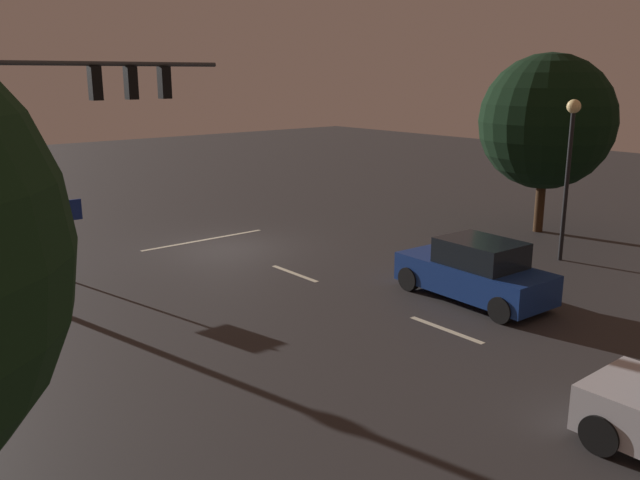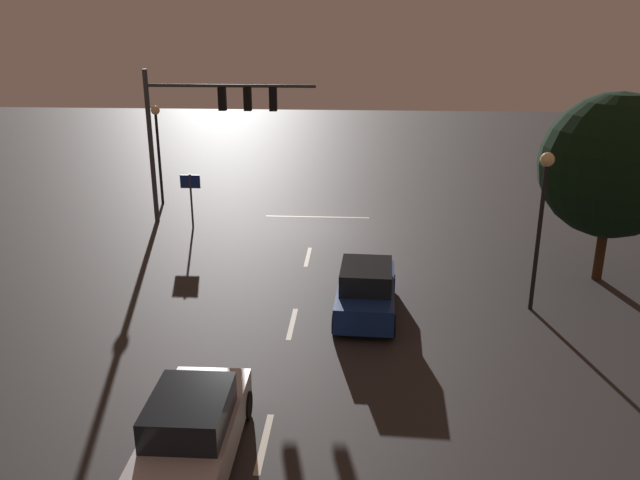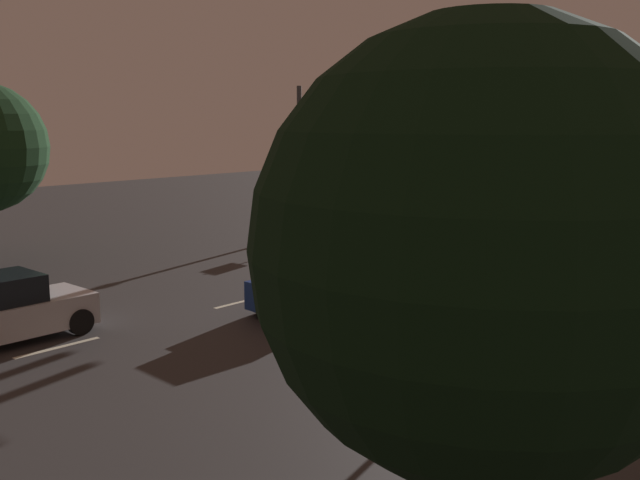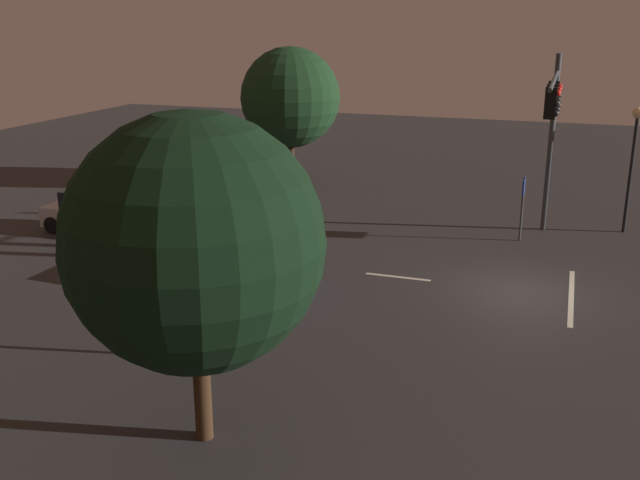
% 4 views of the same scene
% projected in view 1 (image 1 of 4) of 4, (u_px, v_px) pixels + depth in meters
% --- Properties ---
extents(ground_plane, '(80.00, 80.00, 0.00)m').
position_uv_depth(ground_plane, '(226.00, 248.00, 23.40)').
color(ground_plane, '#2D2B2B').
extents(traffic_signal_assembly, '(7.63, 0.47, 6.99)m').
position_uv_depth(traffic_signal_assembly, '(74.00, 109.00, 19.46)').
color(traffic_signal_assembly, '#383A3D').
rests_on(traffic_signal_assembly, ground_plane).
extents(lane_dash_far, '(0.16, 2.20, 0.01)m').
position_uv_depth(lane_dash_far, '(294.00, 273.00, 20.41)').
color(lane_dash_far, beige).
rests_on(lane_dash_far, ground_plane).
extents(lane_dash_mid, '(0.16, 2.20, 0.01)m').
position_uv_depth(lane_dash_mid, '(446.00, 330.00, 15.93)').
color(lane_dash_mid, beige).
rests_on(lane_dash_mid, ground_plane).
extents(stop_bar, '(5.00, 0.16, 0.01)m').
position_uv_depth(stop_bar, '(204.00, 240.00, 24.53)').
color(stop_bar, beige).
rests_on(stop_bar, ground_plane).
extents(car_approaching, '(2.05, 4.43, 1.70)m').
position_uv_depth(car_approaching, '(475.00, 272.00, 17.87)').
color(car_approaching, navy).
rests_on(car_approaching, ground_plane).
extents(street_lamp_left_kerb, '(0.44, 0.44, 5.22)m').
position_uv_depth(street_lamp_left_kerb, '(570.00, 150.00, 21.03)').
color(street_lamp_left_kerb, black).
rests_on(street_lamp_left_kerb, ground_plane).
extents(route_sign, '(0.90, 0.09, 2.50)m').
position_uv_depth(route_sign, '(67.00, 222.00, 19.15)').
color(route_sign, '#383A3D').
rests_on(route_sign, ground_plane).
extents(tree_left_near, '(5.07, 5.07, 6.78)m').
position_uv_depth(tree_left_near, '(547.00, 122.00, 24.86)').
color(tree_left_near, '#382314').
rests_on(tree_left_near, ground_plane).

